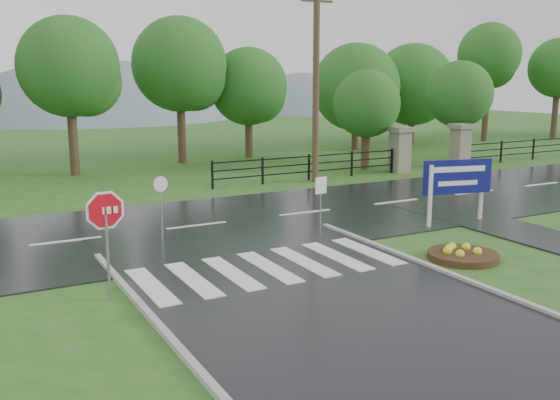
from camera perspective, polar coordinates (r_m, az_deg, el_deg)
ground at (r=11.68m, az=10.61°, el=-12.83°), size 120.00×120.00×0.00m
main_road at (r=20.01m, az=-7.62°, el=-2.45°), size 90.00×8.00×0.04m
walkway at (r=20.15m, az=22.44°, el=-3.13°), size 2.20×11.00×0.04m
crosswalk at (r=15.58m, az=-1.02°, el=-6.13°), size 6.50×2.80×0.02m
pillar_west at (r=31.48m, az=10.92°, el=4.66°), size 1.00×1.00×2.24m
pillar_east at (r=34.14m, az=16.16°, el=4.93°), size 1.00×1.00×2.24m
fence_west at (r=28.54m, az=2.66°, el=3.26°), size 9.58×0.08×1.20m
hills at (r=76.66m, az=-19.64°, el=-4.64°), size 102.00×48.00×48.00m
treeline at (r=33.48m, az=-14.57°, el=2.86°), size 83.20×5.20×10.00m
stop_sign at (r=13.54m, az=-15.65°, el=-1.74°), size 1.12×0.14×2.54m
estate_billboard at (r=20.71m, az=15.91°, el=1.77°), size 2.36×0.60×2.10m
flower_bed at (r=17.06m, az=16.38°, el=-4.78°), size 1.84×1.84×0.37m
reg_sign_small at (r=18.31m, az=3.74°, el=0.56°), size 0.40×0.07×1.82m
reg_sign_round at (r=18.21m, az=-10.83°, el=0.06°), size 0.44×0.09×1.91m
utility_pole_east at (r=27.84m, az=3.30°, el=10.48°), size 1.52×0.28×8.51m
entrance_tree_left at (r=31.89m, az=7.93°, el=8.67°), size 3.38×3.38×5.01m
entrance_tree_right at (r=35.89m, az=16.09°, el=9.25°), size 3.63×3.63×5.53m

